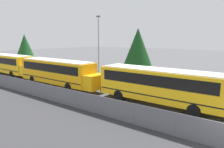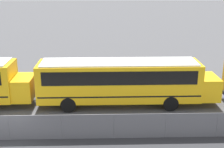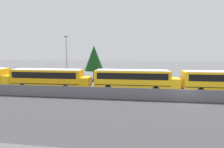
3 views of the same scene
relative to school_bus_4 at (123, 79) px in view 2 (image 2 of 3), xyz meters
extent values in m
plane|color=#4C4C4F|center=(-6.90, -4.94, -2.00)|extent=(200.00, 200.00, 0.00)
cube|color=#9EA0A5|center=(-6.90, -4.94, -1.23)|extent=(121.54, 0.03, 1.53)
cube|color=slate|center=(-6.90, -4.95, -1.23)|extent=(121.54, 0.01, 1.53)
cylinder|color=slate|center=(-6.90, -4.94, -0.47)|extent=(121.54, 0.05, 0.05)
cylinder|color=slate|center=(-6.90, -4.94, -1.23)|extent=(0.07, 0.07, 1.53)
cylinder|color=slate|center=(-3.86, -4.94, -1.23)|extent=(0.07, 0.07, 1.53)
cylinder|color=slate|center=(-0.82, -4.94, -1.23)|extent=(0.07, 0.07, 1.53)
cylinder|color=slate|center=(2.21, -4.94, -1.23)|extent=(0.07, 0.07, 1.53)
cylinder|color=slate|center=(5.25, -4.94, -1.23)|extent=(0.07, 0.07, 1.53)
cube|color=yellow|center=(-7.19, 0.22, -0.64)|extent=(1.39, 2.38, 1.62)
cube|color=yellow|center=(-0.28, 0.00, -0.11)|extent=(11.57, 2.59, 2.69)
cube|color=black|center=(-0.28, 0.00, 0.49)|extent=(10.65, 2.63, 0.97)
cube|color=black|center=(-0.28, 0.00, -0.86)|extent=(11.34, 2.62, 0.10)
cube|color=yellow|center=(6.20, 0.00, -0.64)|extent=(1.39, 2.38, 1.62)
cube|color=black|center=(-6.12, 0.00, -1.30)|extent=(0.12, 2.59, 0.24)
cube|color=silver|center=(-0.28, 0.00, 1.29)|extent=(11.00, 2.33, 0.10)
cylinder|color=black|center=(3.30, 1.18, -1.45)|extent=(1.09, 0.28, 1.09)
cylinder|color=black|center=(3.30, -1.18, -1.45)|extent=(1.09, 0.28, 1.09)
cylinder|color=black|center=(-3.87, 1.18, -1.45)|extent=(1.09, 0.28, 1.09)
cylinder|color=black|center=(-3.87, -1.18, -1.45)|extent=(1.09, 0.28, 1.09)
camera|label=1|loc=(-5.12, -17.48, 4.12)|focal=35.00mm
camera|label=2|loc=(-1.44, -21.27, 7.18)|focal=50.00mm
camera|label=3|loc=(-13.17, -27.00, 4.15)|focal=28.00mm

